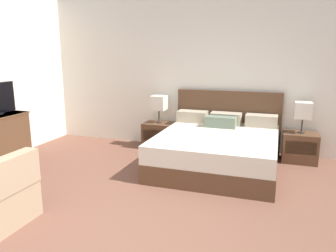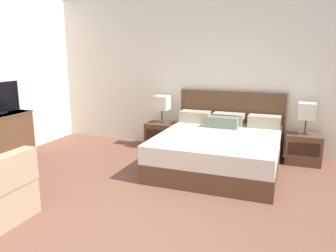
{
  "view_description": "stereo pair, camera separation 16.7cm",
  "coord_description": "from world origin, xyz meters",
  "px_view_note": "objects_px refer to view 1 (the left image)",
  "views": [
    {
      "loc": [
        1.44,
        -2.3,
        1.76
      ],
      "look_at": [
        -0.01,
        1.97,
        0.75
      ],
      "focal_mm": 35.0,
      "sensor_mm": 36.0,
      "label": 1
    },
    {
      "loc": [
        1.6,
        -2.24,
        1.76
      ],
      "look_at": [
        -0.01,
        1.97,
        0.75
      ],
      "focal_mm": 35.0,
      "sensor_mm": 36.0,
      "label": 2
    }
  ],
  "objects_px": {
    "table_lamp_left": "(159,103)",
    "table_lamp_right": "(303,111)",
    "nightstand_right": "(300,147)",
    "bed": "(218,148)",
    "nightstand_left": "(159,135)"
  },
  "relations": [
    {
      "from": "bed",
      "to": "nightstand_right",
      "type": "height_order",
      "value": "bed"
    },
    {
      "from": "nightstand_left",
      "to": "table_lamp_right",
      "type": "xyz_separation_m",
      "value": [
        2.47,
        0.0,
        0.61
      ]
    },
    {
      "from": "nightstand_left",
      "to": "table_lamp_left",
      "type": "relative_size",
      "value": 1.08
    },
    {
      "from": "bed",
      "to": "table_lamp_left",
      "type": "height_order",
      "value": "bed"
    },
    {
      "from": "bed",
      "to": "table_lamp_right",
      "type": "height_order",
      "value": "bed"
    },
    {
      "from": "nightstand_right",
      "to": "table_lamp_left",
      "type": "relative_size",
      "value": 1.08
    },
    {
      "from": "table_lamp_left",
      "to": "table_lamp_right",
      "type": "distance_m",
      "value": 2.47
    },
    {
      "from": "bed",
      "to": "nightstand_right",
      "type": "bearing_deg",
      "value": 29.3
    },
    {
      "from": "table_lamp_left",
      "to": "table_lamp_right",
      "type": "bearing_deg",
      "value": 0.0
    },
    {
      "from": "bed",
      "to": "table_lamp_right",
      "type": "xyz_separation_m",
      "value": [
        1.24,
        0.7,
        0.55
      ]
    },
    {
      "from": "nightstand_right",
      "to": "table_lamp_left",
      "type": "distance_m",
      "value": 2.55
    },
    {
      "from": "nightstand_left",
      "to": "nightstand_right",
      "type": "relative_size",
      "value": 1.0
    },
    {
      "from": "table_lamp_right",
      "to": "bed",
      "type": "bearing_deg",
      "value": -150.65
    },
    {
      "from": "nightstand_right",
      "to": "table_lamp_right",
      "type": "bearing_deg",
      "value": 90.0
    },
    {
      "from": "table_lamp_left",
      "to": "table_lamp_right",
      "type": "height_order",
      "value": "same"
    }
  ]
}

